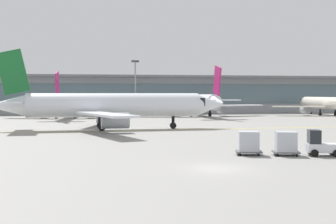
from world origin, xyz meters
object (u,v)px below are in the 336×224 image
(baggage_tug, at_px, (321,145))
(apron_light_mast_1, at_px, (135,85))
(cargo_dolly_trailing, at_px, (249,142))
(gate_airplane_3, at_px, (199,102))
(cargo_dolly_lead, at_px, (286,143))
(gate_airplane_4, at_px, (325,103))
(taxiing_regional_jet, at_px, (112,106))
(gate_airplane_2, at_px, (66,105))

(baggage_tug, bearing_deg, apron_light_mast_1, 110.69)
(cargo_dolly_trailing, xyz_separation_m, apron_light_mast_1, (-2.36, 73.88, 6.10))
(gate_airplane_3, bearing_deg, apron_light_mast_1, 47.07)
(baggage_tug, relative_size, cargo_dolly_lead, 1.18)
(cargo_dolly_lead, relative_size, cargo_dolly_trailing, 1.00)
(cargo_dolly_lead, bearing_deg, apron_light_mast_1, 108.71)
(baggage_tug, bearing_deg, cargo_dolly_lead, 180.00)
(gate_airplane_4, bearing_deg, taxiing_regional_jet, 124.92)
(gate_airplane_3, relative_size, taxiing_regional_jet, 0.96)
(taxiing_regional_jet, height_order, cargo_dolly_lead, taxiing_regional_jet)
(gate_airplane_3, height_order, baggage_tug, gate_airplane_3)
(baggage_tug, xyz_separation_m, apron_light_mast_1, (-7.91, 75.33, 6.26))
(gate_airplane_3, xyz_separation_m, baggage_tug, (-5.10, -64.59, -2.26))
(gate_airplane_2, relative_size, taxiing_regional_jet, 0.83)
(gate_airplane_4, distance_m, cargo_dolly_lead, 73.39)
(baggage_tug, height_order, cargo_dolly_trailing, baggage_tug)
(baggage_tug, bearing_deg, gate_airplane_2, 125.38)
(baggage_tug, xyz_separation_m, cargo_dolly_lead, (-2.67, 0.70, 0.16))
(cargo_dolly_trailing, bearing_deg, gate_airplane_2, 121.12)
(gate_airplane_3, bearing_deg, taxiing_regional_jet, 145.88)
(baggage_tug, relative_size, apron_light_mast_1, 0.22)
(cargo_dolly_trailing, bearing_deg, taxiing_regional_jet, 123.87)
(apron_light_mast_1, bearing_deg, baggage_tug, -84.01)
(taxiing_regional_jet, xyz_separation_m, cargo_dolly_trailing, (9.93, -28.54, -2.25))
(gate_airplane_2, relative_size, gate_airplane_4, 1.00)
(gate_airplane_4, xyz_separation_m, baggage_tug, (-34.76, -63.80, -1.86))
(gate_airplane_2, height_order, baggage_tug, gate_airplane_2)
(gate_airplane_2, distance_m, apron_light_mast_1, 20.98)
(gate_airplane_2, bearing_deg, gate_airplane_3, -79.34)
(gate_airplane_2, xyz_separation_m, cargo_dolly_trailing, (17.81, -60.39, -1.69))
(gate_airplane_3, xyz_separation_m, gate_airplane_4, (29.66, -0.78, -0.41))
(apron_light_mast_1, bearing_deg, cargo_dolly_lead, -85.98)
(baggage_tug, bearing_deg, gate_airplane_3, 100.18)
(taxiing_regional_jet, bearing_deg, apron_light_mast_1, 77.99)
(gate_airplane_4, bearing_deg, cargo_dolly_trailing, 148.09)
(gate_airplane_4, bearing_deg, baggage_tug, 152.39)
(gate_airplane_2, bearing_deg, baggage_tug, -154.16)
(cargo_dolly_lead, bearing_deg, gate_airplane_4, 74.02)
(gate_airplane_2, height_order, gate_airplane_3, gate_airplane_3)
(apron_light_mast_1, bearing_deg, taxiing_regional_jet, -99.47)
(gate_airplane_3, xyz_separation_m, cargo_dolly_trailing, (-10.65, -63.13, -2.10))
(apron_light_mast_1, bearing_deg, cargo_dolly_trailing, -88.17)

